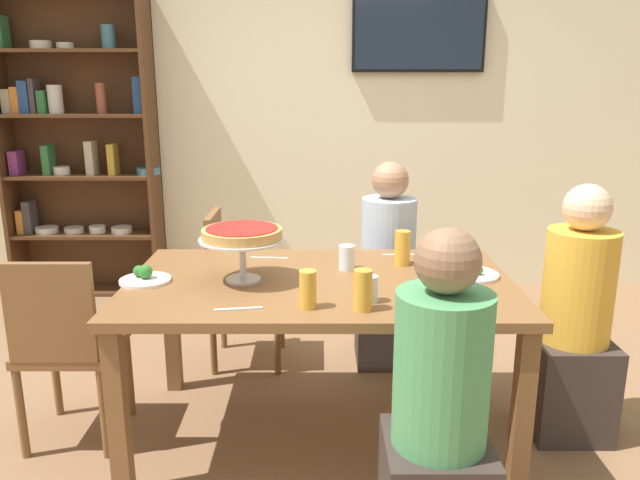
{
  "coord_description": "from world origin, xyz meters",
  "views": [
    {
      "loc": [
        0.0,
        -2.49,
        1.56
      ],
      "look_at": [
        0.0,
        0.1,
        0.89
      ],
      "focal_mm": 34.35,
      "sensor_mm": 36.0,
      "label": 1
    }
  ],
  "objects_px": {
    "bookshelf": "(77,144)",
    "television": "(419,30)",
    "diner_head_east": "(574,331)",
    "beer_glass_amber_spare": "(308,289)",
    "beer_glass_amber_tall": "(363,290)",
    "deep_dish_pizza_stand": "(242,237)",
    "salad_plate_near_diner": "(470,272)",
    "cutlery_knife_far": "(401,255)",
    "cutlery_fork_far": "(238,309)",
    "diner_near_right": "(438,430)",
    "chair_head_west": "(66,342)",
    "beer_glass_amber_short": "(402,248)",
    "water_glass_clear_far": "(347,257)",
    "salad_plate_far_diner": "(145,277)",
    "cutlery_knife_near": "(459,253)",
    "water_glass_clear_near": "(370,289)",
    "cutlery_fork_near": "(430,313)",
    "dining_table": "(320,298)",
    "diner_far_right": "(387,279)",
    "chair_far_left": "(235,280)",
    "cutlery_spare_fork": "(269,258)"
  },
  "relations": [
    {
      "from": "salad_plate_near_diner",
      "to": "water_glass_clear_near",
      "type": "distance_m",
      "value": 0.57
    },
    {
      "from": "beer_glass_amber_spare",
      "to": "deep_dish_pizza_stand",
      "type": "bearing_deg",
      "value": 131.05
    },
    {
      "from": "beer_glass_amber_short",
      "to": "deep_dish_pizza_stand",
      "type": "bearing_deg",
      "value": -161.37
    },
    {
      "from": "cutlery_knife_far",
      "to": "chair_head_west",
      "type": "bearing_deg",
      "value": 15.76
    },
    {
      "from": "diner_head_east",
      "to": "cutlery_spare_fork",
      "type": "height_order",
      "value": "diner_head_east"
    },
    {
      "from": "salad_plate_far_diner",
      "to": "deep_dish_pizza_stand",
      "type": "bearing_deg",
      "value": 1.38
    },
    {
      "from": "beer_glass_amber_spare",
      "to": "cutlery_knife_far",
      "type": "distance_m",
      "value": 0.85
    },
    {
      "from": "salad_plate_far_diner",
      "to": "water_glass_clear_near",
      "type": "bearing_deg",
      "value": -14.78
    },
    {
      "from": "salad_plate_near_diner",
      "to": "beer_glass_amber_spare",
      "type": "bearing_deg",
      "value": -150.67
    },
    {
      "from": "cutlery_fork_far",
      "to": "diner_near_right",
      "type": "bearing_deg",
      "value": -39.77
    },
    {
      "from": "bookshelf",
      "to": "chair_far_left",
      "type": "distance_m",
      "value": 1.92
    },
    {
      "from": "television",
      "to": "cutlery_knife_near",
      "type": "bearing_deg",
      "value": -90.75
    },
    {
      "from": "beer_glass_amber_spare",
      "to": "cutlery_fork_far",
      "type": "height_order",
      "value": "beer_glass_amber_spare"
    },
    {
      "from": "cutlery_spare_fork",
      "to": "beer_glass_amber_short",
      "type": "bearing_deg",
      "value": 176.07
    },
    {
      "from": "salad_plate_far_diner",
      "to": "water_glass_clear_far",
      "type": "height_order",
      "value": "water_glass_clear_far"
    },
    {
      "from": "salad_plate_far_diner",
      "to": "cutlery_knife_far",
      "type": "height_order",
      "value": "salad_plate_far_diner"
    },
    {
      "from": "beer_glass_amber_tall",
      "to": "beer_glass_amber_short",
      "type": "distance_m",
      "value": 0.63
    },
    {
      "from": "water_glass_clear_far",
      "to": "television",
      "type": "bearing_deg",
      "value": 73.33
    },
    {
      "from": "salad_plate_near_diner",
      "to": "cutlery_knife_far",
      "type": "bearing_deg",
      "value": 128.29
    },
    {
      "from": "diner_head_east",
      "to": "cutlery_knife_far",
      "type": "xyz_separation_m",
      "value": [
        -0.73,
        0.35,
        0.25
      ]
    },
    {
      "from": "chair_head_west",
      "to": "cutlery_knife_far",
      "type": "bearing_deg",
      "value": 17.13
    },
    {
      "from": "salad_plate_far_diner",
      "to": "cutlery_knife_near",
      "type": "distance_m",
      "value": 1.49
    },
    {
      "from": "beer_glass_amber_spare",
      "to": "salad_plate_near_diner",
      "type": "bearing_deg",
      "value": 29.33
    },
    {
      "from": "water_glass_clear_far",
      "to": "cutlery_fork_near",
      "type": "bearing_deg",
      "value": -62.53
    },
    {
      "from": "diner_near_right",
      "to": "diner_head_east",
      "type": "distance_m",
      "value": 1.09
    },
    {
      "from": "bookshelf",
      "to": "television",
      "type": "bearing_deg",
      "value": 2.11
    },
    {
      "from": "beer_glass_amber_tall",
      "to": "deep_dish_pizza_stand",
      "type": "bearing_deg",
      "value": 144.4
    },
    {
      "from": "diner_head_east",
      "to": "chair_far_left",
      "type": "distance_m",
      "value": 1.76
    },
    {
      "from": "water_glass_clear_near",
      "to": "cutlery_knife_far",
      "type": "distance_m",
      "value": 0.69
    },
    {
      "from": "television",
      "to": "cutlery_knife_near",
      "type": "relative_size",
      "value": 5.3
    },
    {
      "from": "chair_far_left",
      "to": "beer_glass_amber_short",
      "type": "height_order",
      "value": "beer_glass_amber_short"
    },
    {
      "from": "salad_plate_far_diner",
      "to": "cutlery_fork_far",
      "type": "height_order",
      "value": "salad_plate_far_diner"
    },
    {
      "from": "beer_glass_amber_short",
      "to": "cutlery_spare_fork",
      "type": "height_order",
      "value": "beer_glass_amber_short"
    },
    {
      "from": "television",
      "to": "beer_glass_amber_spare",
      "type": "height_order",
      "value": "television"
    },
    {
      "from": "bookshelf",
      "to": "diner_near_right",
      "type": "height_order",
      "value": "bookshelf"
    },
    {
      "from": "diner_head_east",
      "to": "beer_glass_amber_spare",
      "type": "xyz_separation_m",
      "value": [
        -1.17,
        -0.37,
        0.32
      ]
    },
    {
      "from": "chair_head_west",
      "to": "salad_plate_near_diner",
      "type": "height_order",
      "value": "chair_head_west"
    },
    {
      "from": "bookshelf",
      "to": "water_glass_clear_far",
      "type": "relative_size",
      "value": 19.81
    },
    {
      "from": "deep_dish_pizza_stand",
      "to": "salad_plate_near_diner",
      "type": "bearing_deg",
      "value": 4.12
    },
    {
      "from": "bookshelf",
      "to": "deep_dish_pizza_stand",
      "type": "distance_m",
      "value": 2.5
    },
    {
      "from": "salad_plate_near_diner",
      "to": "cutlery_fork_far",
      "type": "height_order",
      "value": "salad_plate_near_diner"
    },
    {
      "from": "diner_far_right",
      "to": "beer_glass_amber_tall",
      "type": "xyz_separation_m",
      "value": [
        -0.22,
        -1.13,
        0.33
      ]
    },
    {
      "from": "bookshelf",
      "to": "beer_glass_amber_spare",
      "type": "height_order",
      "value": "bookshelf"
    },
    {
      "from": "diner_head_east",
      "to": "salad_plate_near_diner",
      "type": "relative_size",
      "value": 4.62
    },
    {
      "from": "cutlery_knife_near",
      "to": "bookshelf",
      "type": "bearing_deg",
      "value": -46.03
    },
    {
      "from": "beer_glass_amber_tall",
      "to": "cutlery_fork_near",
      "type": "height_order",
      "value": "beer_glass_amber_tall"
    },
    {
      "from": "beer_glass_amber_tall",
      "to": "cutlery_fork_far",
      "type": "distance_m",
      "value": 0.47
    },
    {
      "from": "dining_table",
      "to": "diner_far_right",
      "type": "xyz_separation_m",
      "value": [
        0.38,
        0.77,
        -0.16
      ]
    },
    {
      "from": "beer_glass_amber_short",
      "to": "water_glass_clear_near",
      "type": "bearing_deg",
      "value": -110.78
    },
    {
      "from": "diner_near_right",
      "to": "beer_glass_amber_tall",
      "type": "height_order",
      "value": "diner_near_right"
    }
  ]
}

